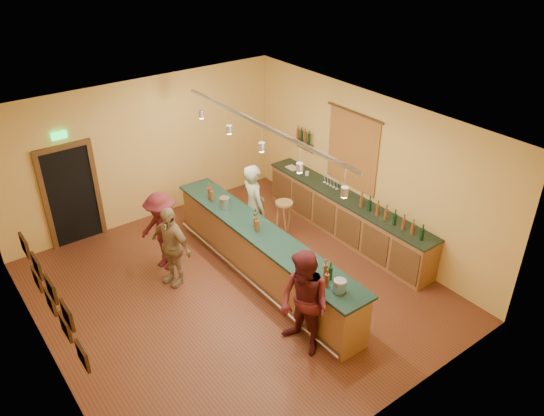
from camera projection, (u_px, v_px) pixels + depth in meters
floor at (235, 291)px, 9.89m from camera, size 7.00×7.00×0.00m
ceiling at (228, 130)px, 8.30m from camera, size 6.50×7.00×0.02m
wall_back at (144, 152)px, 11.53m from camera, size 6.50×0.02×3.20m
wall_front at (384, 331)px, 6.66m from camera, size 6.50×0.02×3.20m
wall_left at (37, 289)px, 7.40m from camera, size 0.02×7.00×3.20m
wall_right at (366, 169)px, 10.78m from camera, size 0.02×7.00×3.20m
doorway at (71, 193)px, 10.86m from camera, size 1.15×0.09×2.48m
tapestry at (353, 151)px, 10.93m from camera, size 0.03×1.40×1.60m
bottle_shelf at (304, 138)px, 12.03m from camera, size 0.17×0.55×0.54m
picture_grid at (52, 295)px, 6.73m from camera, size 0.06×2.20×0.70m
back_counter at (346, 216)px, 11.32m from camera, size 0.60×4.55×1.27m
tasting_bar at (263, 253)px, 9.92m from camera, size 0.73×5.10×1.38m
pendant_track at (262, 134)px, 8.74m from camera, size 0.11×4.60×0.50m
bartender at (254, 207)px, 10.78m from camera, size 0.52×0.73×1.85m
customer_a at (304, 303)px, 8.19m from camera, size 0.77×0.94×1.82m
customer_b at (171, 246)px, 9.75m from camera, size 0.65×1.02×1.61m
customer_c at (162, 231)px, 10.17m from camera, size 0.92×1.20×1.63m
bar_stool at (284, 208)px, 11.29m from camera, size 0.38×0.38×0.79m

